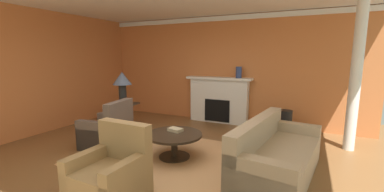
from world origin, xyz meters
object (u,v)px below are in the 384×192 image
Objects in this scene: armchair_facing_fireplace at (111,176)px; coffee_table at (174,140)px; table_lamp at (122,81)px; fireplace at (219,101)px; armchair_near_window at (108,132)px; sofa at (276,157)px; vase_tall_corner at (286,122)px; vase_mantel_right at (239,72)px; side_table at (124,115)px.

armchair_facing_fireplace is 0.95× the size of coffee_table.
table_lamp is (-1.78, 2.33, 0.92)m from armchair_facing_fireplace.
fireplace is 3.09m from armchair_near_window.
table_lamp is at bearing 167.93° from sofa.
coffee_table is (0.10, 1.48, 0.03)m from armchair_facing_fireplace.
vase_tall_corner is 1.92× the size of vase_mantel_right.
sofa is 2.32× the size of armchair_facing_fireplace.
sofa is 1.74m from coffee_table.
fireplace is 6.15× the size of vase_mantel_right.
armchair_facing_fireplace is 3.07m from table_lamp.
sofa is 3.70m from side_table.
armchair_near_window is at bearing -117.07° from fireplace.
coffee_table is 1.43× the size of side_table.
side_table is 0.82m from table_lamp.
vase_mantel_right is at bearing 82.35° from armchair_facing_fireplace.
side_table is (-0.38, 0.93, 0.09)m from armchair_near_window.
sofa is 7.54× the size of vase_mantel_right.
vase_mantel_right is (0.55, 4.09, 1.09)m from armchair_facing_fireplace.
table_lamp is (0.00, 0.00, 0.82)m from side_table.
side_table is 0.93× the size of table_lamp.
fireplace is 2.68m from coffee_table.
coffee_table is at bearing -24.39° from table_lamp.
table_lamp is at bearing -142.94° from vase_mantel_right.
coffee_table is (-1.73, -0.08, 0.04)m from sofa.
coffee_table is at bearing -99.85° from vase_mantel_right.
side_table is (-1.78, -1.81, -0.19)m from fireplace.
vase_mantel_right is (2.33, 1.76, 0.17)m from table_lamp.
table_lamp is at bearing -156.98° from vase_tall_corner.
armchair_near_window is 4.00m from vase_tall_corner.
vase_tall_corner is at bearing 37.52° from armchair_near_window.
fireplace reaches higher than armchair_facing_fireplace.
armchair_facing_fireplace is 1.27× the size of table_lamp.
armchair_facing_fireplace is 4.27m from vase_mantel_right.
side_table is at bearing 112.55° from armchair_near_window.
armchair_near_window is 1.36× the size of side_table.
table_lamp is at bearing 127.42° from armchair_facing_fireplace.
armchair_near_window is 1.50m from coffee_table.
vase_mantel_right is at bearing 37.06° from side_table.
coffee_table is 1.78× the size of vase_tall_corner.
table_lamp is at bearing 112.55° from armchair_near_window.
side_table is at bearing 167.93° from sofa.
fireplace is at bearing 174.84° from vase_mantel_right.
side_table is at bearing -156.98° from vase_tall_corner.
vase_tall_corner is at bearing 91.36° from sofa.
armchair_near_window is at bearing -67.45° from table_lamp.
armchair_facing_fireplace is 1.36× the size of side_table.
armchair_facing_fireplace is 4.23m from vase_tall_corner.
fireplace is 0.98m from vase_mantel_right.
vase_tall_corner is (1.78, 3.84, -0.03)m from armchair_facing_fireplace.
side_table is at bearing -134.54° from fireplace.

